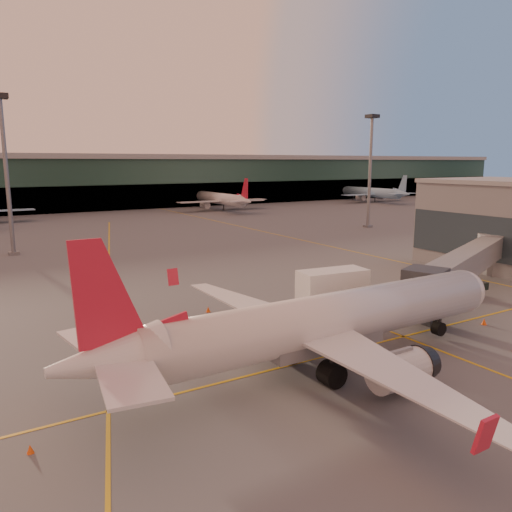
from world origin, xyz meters
TOP-DOWN VIEW (x-y plane):
  - ground at (0.00, 0.00)m, footprint 600.00×600.00m
  - taxi_markings at (-7.32, 44.49)m, footprint 100.12×173.00m
  - terminal at (0.00, 141.79)m, footprint 400.00×20.00m
  - mast_west_near at (-20.00, 66.00)m, footprint 2.40×2.40m
  - mast_east_near at (55.00, 62.00)m, footprint 2.40×2.40m
  - main_airplane at (-5.82, 3.12)m, footprint 36.53×32.80m
  - jet_bridge at (22.21, 11.17)m, footprint 30.18×14.71m
  - catering_truck at (2.32, 11.42)m, footprint 6.83×3.66m
  - pushback_tug at (21.35, 13.68)m, footprint 3.31×1.93m
  - cone_nose at (13.98, 3.38)m, footprint 0.48×0.48m
  - cone_tail at (-25.42, 2.58)m, footprint 0.38×0.38m
  - cone_wing_left at (-6.48, 20.43)m, footprint 0.45×0.45m

SIDE VIEW (x-z plane):
  - ground at x=0.00m, z-range 0.00..0.00m
  - taxi_markings at x=-7.32m, z-range 0.00..0.01m
  - cone_tail at x=-25.42m, z-range -0.01..0.47m
  - cone_wing_left at x=-6.48m, z-range -0.01..0.56m
  - cone_nose at x=13.98m, z-range -0.01..0.60m
  - pushback_tug at x=21.35m, z-range -0.16..1.50m
  - catering_truck at x=2.32m, z-range 0.35..5.43m
  - main_airplane at x=-5.82m, z-range -1.93..9.12m
  - jet_bridge at x=22.21m, z-range 1.06..6.66m
  - terminal at x=0.00m, z-range -0.04..17.56m
  - mast_west_near at x=-20.00m, z-range 2.06..27.66m
  - mast_east_near at x=55.00m, z-range 2.06..27.66m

